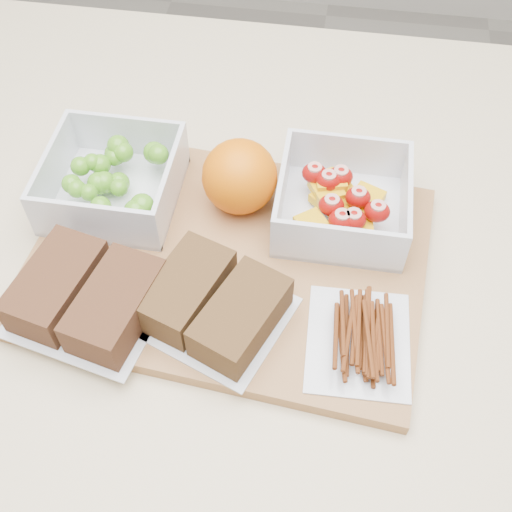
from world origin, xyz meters
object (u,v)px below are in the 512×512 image
object	(u,v)px
cutting_board	(229,259)
orange	(240,177)
fruit_container	(342,203)
sandwich_bag_left	(86,296)
sandwich_bag_center	(213,304)
pretzel_bag	(360,335)
grape_container	(115,180)

from	to	relation	value
cutting_board	orange	bearing A→B (deg)	95.09
fruit_container	sandwich_bag_left	xyz separation A→B (m)	(-0.24, -0.16, -0.00)
fruit_container	orange	bearing A→B (deg)	178.12
sandwich_bag_center	pretzel_bag	bearing A→B (deg)	-3.48
pretzel_bag	sandwich_bag_center	bearing A→B (deg)	176.52
cutting_board	fruit_container	size ratio (longest dim) A/B	2.97
orange	fruit_container	bearing A→B (deg)	-1.88
orange	sandwich_bag_left	xyz separation A→B (m)	(-0.13, -0.17, -0.02)
sandwich_bag_left	cutting_board	bearing A→B (deg)	34.97
cutting_board	fruit_container	bearing A→B (deg)	37.66
cutting_board	sandwich_bag_center	size ratio (longest dim) A/B	2.43
sandwich_bag_left	sandwich_bag_center	size ratio (longest dim) A/B	0.97
fruit_container	cutting_board	bearing A→B (deg)	-147.32
sandwich_bag_left	grape_container	bearing A→B (deg)	95.93
grape_container	sandwich_bag_left	size ratio (longest dim) A/B	0.86
sandwich_bag_left	pretzel_bag	size ratio (longest dim) A/B	1.34
sandwich_bag_left	orange	bearing A→B (deg)	52.72
sandwich_bag_left	sandwich_bag_center	world-z (taller)	sandwich_bag_left
sandwich_bag_left	pretzel_bag	world-z (taller)	sandwich_bag_left
sandwich_bag_left	pretzel_bag	bearing A→B (deg)	0.43
fruit_container	grape_container	bearing A→B (deg)	-178.37
pretzel_bag	fruit_container	bearing A→B (deg)	100.85
fruit_container	sandwich_bag_left	size ratio (longest dim) A/B	0.85
cutting_board	pretzel_bag	bearing A→B (deg)	-25.73
sandwich_bag_left	sandwich_bag_center	distance (m)	0.13
fruit_container	sandwich_bag_center	size ratio (longest dim) A/B	0.82
fruit_container	orange	distance (m)	0.12
grape_container	sandwich_bag_left	xyz separation A→B (m)	(0.02, -0.15, -0.00)
fruit_container	sandwich_bag_left	world-z (taller)	fruit_container
orange	sandwich_bag_center	size ratio (longest dim) A/B	0.49
grape_container	sandwich_bag_left	world-z (taller)	grape_container
grape_container	sandwich_bag_center	xyz separation A→B (m)	(0.14, -0.14, -0.01)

